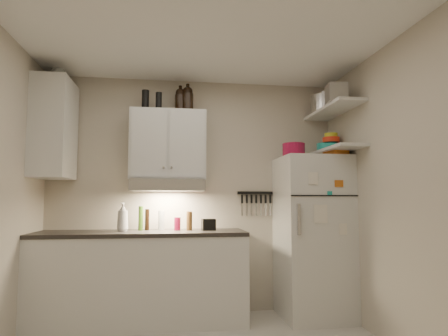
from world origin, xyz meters
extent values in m
cube|color=white|center=(0.00, 0.00, 2.61)|extent=(3.20, 3.00, 0.02)
cube|color=beige|center=(0.00, 1.51, 1.30)|extent=(3.20, 0.02, 2.60)
cube|color=beige|center=(1.61, 0.00, 1.30)|extent=(0.02, 3.00, 2.60)
cube|color=silver|center=(-0.55, 1.20, 0.44)|extent=(2.10, 0.60, 0.88)
cube|color=#282522|center=(-0.55, 1.20, 0.90)|extent=(2.10, 0.62, 0.04)
cube|color=silver|center=(-0.30, 1.33, 1.83)|extent=(0.80, 0.33, 0.75)
cube|color=silver|center=(-1.44, 1.20, 1.95)|extent=(0.33, 0.55, 1.00)
cube|color=silver|center=(-0.30, 1.27, 1.39)|extent=(0.76, 0.46, 0.12)
cube|color=silver|center=(1.25, 1.16, 0.85)|extent=(0.70, 0.68, 1.70)
cube|color=silver|center=(1.45, 1.02, 2.20)|extent=(0.30, 0.95, 0.03)
cube|color=silver|center=(1.45, 1.02, 1.76)|extent=(0.30, 0.95, 0.03)
cube|color=black|center=(0.70, 1.49, 1.32)|extent=(0.42, 0.02, 0.03)
cylinder|color=maroon|center=(1.03, 1.09, 1.77)|extent=(0.30, 0.30, 0.14)
cube|color=#BF5F17|center=(1.44, 0.96, 1.74)|extent=(0.21, 0.25, 0.07)
cylinder|color=silver|center=(1.35, 1.14, 1.75)|extent=(0.07, 0.07, 0.10)
cylinder|color=silver|center=(1.47, 1.29, 2.32)|extent=(0.38, 0.38, 0.22)
cube|color=#AAAAAD|center=(1.42, 1.01, 2.30)|extent=(0.23, 0.22, 0.18)
cube|color=#AAAAAD|center=(1.38, 0.77, 2.31)|extent=(0.21, 0.21, 0.18)
cylinder|color=teal|center=(1.46, 1.22, 1.82)|extent=(0.23, 0.23, 0.09)
cylinder|color=red|center=(1.48, 1.14, 1.89)|extent=(0.18, 0.18, 0.06)
cylinder|color=gold|center=(1.48, 1.14, 1.95)|extent=(0.14, 0.14, 0.05)
cylinder|color=teal|center=(1.42, 1.08, 1.80)|extent=(0.25, 0.25, 0.06)
cylinder|color=black|center=(-0.41, 1.28, 2.30)|extent=(0.07, 0.07, 0.19)
cylinder|color=black|center=(-0.55, 1.33, 2.31)|extent=(0.09, 0.09, 0.22)
cylinder|color=silver|center=(-1.45, 1.30, 2.54)|extent=(0.15, 0.15, 0.17)
imported|color=silver|center=(-0.75, 1.22, 1.08)|extent=(0.15, 0.15, 0.32)
cylinder|color=brown|center=(-0.07, 1.24, 1.02)|extent=(0.07, 0.07, 0.20)
cylinder|color=#365F17|center=(-0.57, 1.32, 1.05)|extent=(0.06, 0.06, 0.25)
cylinder|color=black|center=(-0.51, 1.33, 1.03)|extent=(0.05, 0.05, 0.22)
cylinder|color=silver|center=(-0.36, 1.35, 1.02)|extent=(0.08, 0.08, 0.20)
cylinder|color=maroon|center=(-0.19, 1.27, 0.99)|extent=(0.07, 0.07, 0.14)
cube|color=black|center=(0.13, 1.23, 0.98)|extent=(0.15, 0.12, 0.12)
camera|label=1|loc=(-0.27, -2.72, 1.23)|focal=30.00mm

